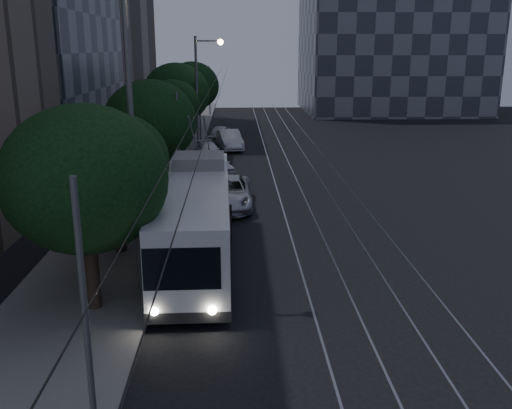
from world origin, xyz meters
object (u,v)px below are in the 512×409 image
(car_white_a, at_px, (217,164))
(car_white_d, at_px, (220,134))
(streetlamp_far, at_px, (202,83))
(trolleybus, at_px, (196,218))
(pickup_silver, at_px, (227,193))
(car_white_b, at_px, (208,151))
(car_white_c, at_px, (230,140))
(streetlamp_near, at_px, (144,111))

(car_white_a, distance_m, car_white_d, 13.14)
(streetlamp_far, bearing_deg, trolleybus, -87.61)
(pickup_silver, relative_size, car_white_d, 1.38)
(car_white_b, bearing_deg, car_white_d, 70.93)
(car_white_b, distance_m, car_white_c, 4.37)
(car_white_d, bearing_deg, car_white_b, -85.64)
(car_white_b, height_order, car_white_d, car_white_d)
(pickup_silver, relative_size, car_white_c, 1.19)
(pickup_silver, bearing_deg, car_white_c, 89.91)
(car_white_d, bearing_deg, pickup_silver, -78.34)
(trolleybus, distance_m, car_white_c, 25.50)
(pickup_silver, bearing_deg, streetlamp_near, -103.03)
(trolleybus, height_order, car_white_c, trolleybus)
(car_white_c, distance_m, streetlamp_far, 5.50)
(trolleybus, distance_m, car_white_d, 29.30)
(trolleybus, relative_size, car_white_c, 2.63)
(streetlamp_near, bearing_deg, trolleybus, 66.29)
(car_white_c, bearing_deg, streetlamp_near, -105.22)
(trolleybus, xyz_separation_m, streetlamp_near, (-1.37, -3.11, 4.60))
(car_white_b, relative_size, streetlamp_far, 0.46)
(car_white_d, xyz_separation_m, streetlamp_near, (-1.55, -32.39, 5.63))
(trolleybus, relative_size, car_white_a, 3.43)
(car_white_a, bearing_deg, car_white_d, 69.18)
(trolleybus, bearing_deg, car_white_d, 88.44)
(car_white_c, bearing_deg, car_white_a, -104.83)
(pickup_silver, xyz_separation_m, streetlamp_near, (-2.48, -10.80, 5.54))
(pickup_silver, distance_m, car_white_a, 8.49)
(pickup_silver, height_order, car_white_c, pickup_silver)
(car_white_c, bearing_deg, car_white_b, -121.73)
(pickup_silver, height_order, car_white_b, pickup_silver)
(car_white_a, distance_m, car_white_c, 9.35)
(trolleybus, distance_m, streetlamp_far, 23.94)
(car_white_d, height_order, streetlamp_far, streetlamp_far)
(car_white_d, distance_m, streetlamp_far, 7.53)
(trolleybus, height_order, car_white_a, trolleybus)
(car_white_b, relative_size, streetlamp_near, 0.39)
(car_white_c, bearing_deg, pickup_silver, -100.26)
(pickup_silver, xyz_separation_m, car_white_c, (0.00, 17.77, -0.00))
(car_white_a, relative_size, streetlamp_far, 0.41)
(pickup_silver, distance_m, streetlamp_far, 16.75)
(pickup_silver, bearing_deg, car_white_d, 92.39)
(car_white_d, bearing_deg, streetlamp_far, -92.43)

